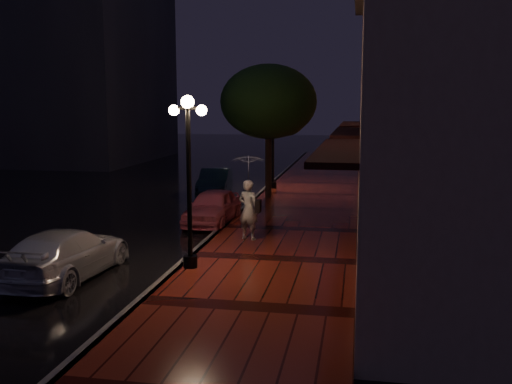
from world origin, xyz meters
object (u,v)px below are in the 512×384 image
Objects in this scene: woman_with_umbrella at (249,184)px; streetlamp_near at (189,171)px; pink_car at (213,207)px; parking_meter at (245,210)px; silver_car at (66,254)px; streetlamp_far at (273,138)px; navy_car at (215,182)px; street_tree at (269,104)px.

streetlamp_near is at bearing 95.20° from woman_with_umbrella.
pink_car is 2.39m from parking_meter.
streetlamp_near is 1.18× the size of pink_car.
silver_car is 1.64× the size of woman_with_umbrella.
streetlamp_far reaches higher than woman_with_umbrella.
navy_car reaches higher than silver_car.
streetlamp_near is 1.01× the size of silver_car.
pink_car is 3.48m from woman_with_umbrella.
streetlamp_near reaches higher than navy_car.
streetlamp_far is 3.54× the size of parking_meter.
silver_car is at bearing -145.33° from parking_meter.
streetlamp_near is at bearing -159.34° from silver_car.
silver_car is (-1.93, -6.86, -0.01)m from pink_car.
navy_car is 1.46× the size of woman_with_umbrella.
parking_meter is (3.07, -8.12, 0.26)m from navy_car.
streetlamp_far is 0.74× the size of street_tree.
navy_car is at bearing 105.57° from pink_car.
streetlamp_near is 11.12m from street_tree.
navy_car is (-2.47, -1.76, -1.98)m from streetlamp_far.
navy_car is 3.11× the size of parking_meter.
streetlamp_far is 8.38m from pink_car.
streetlamp_far reaches higher than navy_car.
streetlamp_near is at bearing -90.00° from streetlamp_far.
parking_meter is (0.60, 4.11, -1.71)m from streetlamp_near.
silver_car is at bearing -104.74° from street_tree.
silver_car is 5.75m from woman_with_umbrella.
woman_with_umbrella is at bearing -93.18° from parking_meter.
woman_with_umbrella is (0.88, 3.23, -0.74)m from streetlamp_near.
parking_meter is at bearing -122.00° from silver_car.
silver_car is at bearing -161.84° from streetlamp_near.
street_tree is 2.24× the size of woman_with_umbrella.
streetlamp_near is 1.66× the size of woman_with_umbrella.
streetlamp_far is 10.83m from woman_with_umbrella.
streetlamp_far reaches higher than silver_car.
streetlamp_near is 3.62m from silver_car.
streetlamp_far is 1.66× the size of woman_with_umbrella.
pink_car is at bearing 99.12° from streetlamp_near.
pink_car is 0.97× the size of navy_car.
silver_car is at bearing -98.72° from navy_car.
parking_meter is at bearing -76.24° from navy_car.
street_tree is 1.36× the size of silver_car.
silver_car is (-3.14, -11.94, -3.63)m from street_tree.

